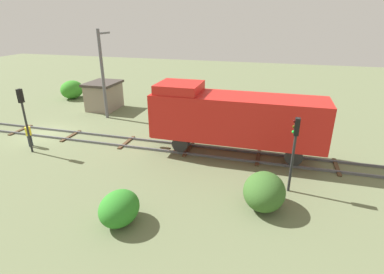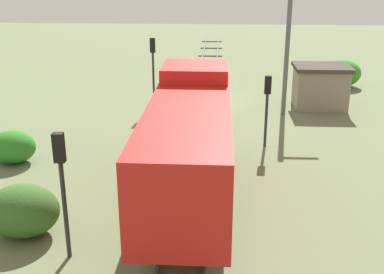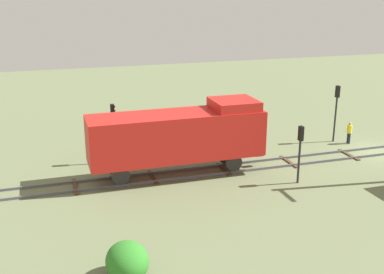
# 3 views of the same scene
# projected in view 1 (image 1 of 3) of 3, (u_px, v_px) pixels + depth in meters

# --- Properties ---
(ground_plane) EXTENTS (90.00, 90.00, 0.00)m
(ground_plane) POSITION_uv_depth(u_px,v_px,m) (45.00, 133.00, 24.19)
(ground_plane) COLOR #66704C
(railway_track) EXTENTS (2.40, 58.06, 0.16)m
(railway_track) POSITION_uv_depth(u_px,v_px,m) (45.00, 133.00, 24.17)
(railway_track) COLOR #595960
(railway_track) RESTS_ON ground
(locomotive) EXTENTS (2.90, 11.60, 4.60)m
(locomotive) POSITION_uv_depth(u_px,v_px,m) (234.00, 117.00, 19.35)
(locomotive) COLOR red
(locomotive) RESTS_ON railway_track
(traffic_signal_near) EXTENTS (0.32, 0.34, 4.45)m
(traffic_signal_near) POSITION_uv_depth(u_px,v_px,m) (23.00, 109.00, 19.77)
(traffic_signal_near) COLOR #262628
(traffic_signal_near) RESTS_ON ground
(traffic_signal_mid) EXTENTS (0.32, 0.34, 3.66)m
(traffic_signal_mid) POSITION_uv_depth(u_px,v_px,m) (157.00, 99.00, 24.13)
(traffic_signal_mid) COLOR #262628
(traffic_signal_mid) RESTS_ON ground
(traffic_signal_far) EXTENTS (0.32, 0.34, 4.15)m
(traffic_signal_far) POSITION_uv_depth(u_px,v_px,m) (295.00, 142.00, 15.19)
(traffic_signal_far) COLOR #262628
(traffic_signal_far) RESTS_ON ground
(worker_near_track) EXTENTS (0.38, 0.38, 1.70)m
(worker_near_track) POSITION_uv_depth(u_px,v_px,m) (29.00, 133.00, 21.47)
(worker_near_track) COLOR #262B38
(worker_near_track) RESTS_ON ground
(catenary_mast) EXTENTS (1.94, 0.28, 7.84)m
(catenary_mast) POSITION_uv_depth(u_px,v_px,m) (103.00, 73.00, 26.46)
(catenary_mast) COLOR #595960
(catenary_mast) RESTS_ON ground
(relay_hut) EXTENTS (3.50, 2.90, 2.74)m
(relay_hut) POSITION_uv_depth(u_px,v_px,m) (104.00, 95.00, 30.11)
(relay_hut) COLOR gray
(relay_hut) RESTS_ON ground
(bush_near) EXTENTS (2.79, 2.29, 2.03)m
(bush_near) POSITION_uv_depth(u_px,v_px,m) (72.00, 90.00, 34.17)
(bush_near) COLOR #358A26
(bush_near) RESTS_ON ground
(bush_mid) EXTENTS (2.19, 1.79, 1.59)m
(bush_mid) POSITION_uv_depth(u_px,v_px,m) (305.00, 108.00, 28.03)
(bush_mid) COLOR #2E7B26
(bush_mid) RESTS_ON ground
(bush_far) EXTENTS (2.48, 2.03, 1.81)m
(bush_far) POSITION_uv_depth(u_px,v_px,m) (264.00, 191.00, 14.54)
(bush_far) COLOR #366026
(bush_far) RESTS_ON ground
(bush_back) EXTENTS (2.13, 1.74, 1.55)m
(bush_back) POSITION_uv_depth(u_px,v_px,m) (119.00, 208.00, 13.48)
(bush_back) COLOR #2D7F26
(bush_back) RESTS_ON ground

